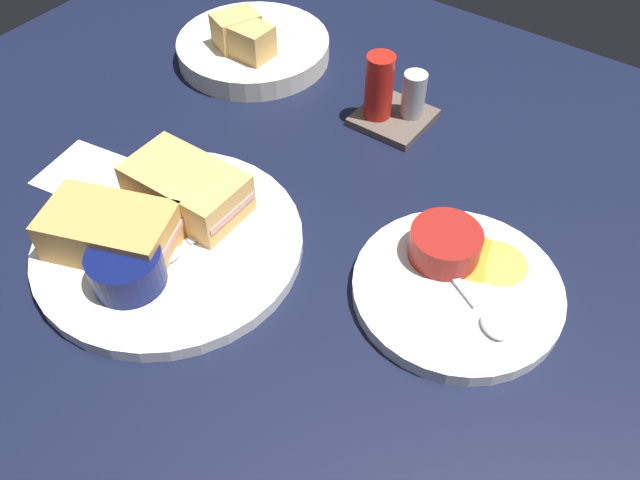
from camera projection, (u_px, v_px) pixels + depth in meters
The scene contains 13 objects.
ground_plane at pixel (250, 223), 75.53cm from camera, with size 110.00×110.00×3.00cm, color black.
plate_sandwich_main at pixel (169, 243), 70.36cm from camera, with size 28.53×28.53×1.60cm, color white.
sandwich_half_near at pixel (187, 188), 71.47cm from camera, with size 13.32×7.71×4.80cm.
sandwich_half_far at pixel (110, 231), 67.19cm from camera, with size 14.87×11.68×4.80cm.
ramekin_dark_sauce at pixel (126, 267), 64.33cm from camera, with size 7.38×7.38×3.96cm.
spoon_by_dark_ramekin at pixel (178, 249), 68.29cm from camera, with size 3.33×9.96×0.80cm.
plate_chips_companion at pixel (457, 290), 66.16cm from camera, with size 21.07×21.07×1.60cm, color white.
ramekin_light_gravy at pixel (445, 243), 66.93cm from camera, with size 7.38×7.38×3.29cm.
spoon_by_gravy_ramekin at pixel (486, 317), 62.51cm from camera, with size 9.37×6.03×0.80cm.
plantain_chip_scatter at pixel (481, 253), 68.01cm from camera, with size 11.45×8.57×0.60cm.
bread_basket_rear at pixel (252, 47), 94.08cm from camera, with size 21.72×21.72×7.52cm.
condiment_caddy at pixel (392, 99), 83.42cm from camera, with size 9.00×9.00×9.50cm.
paper_napkin_folded at pixel (89, 174), 78.62cm from camera, with size 11.00×9.00×0.40cm, color white.
Camera 1 is at (37.00, -37.65, 53.14)cm, focal length 37.05 mm.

